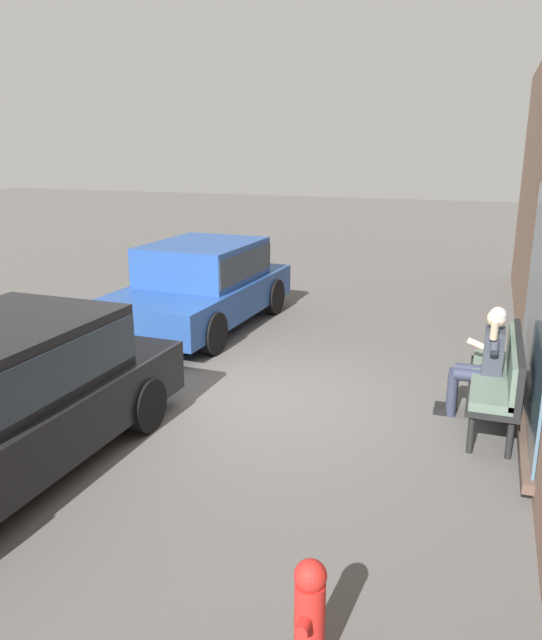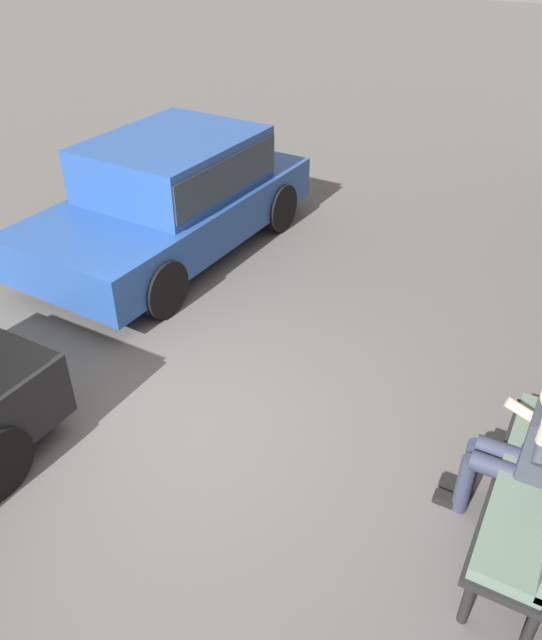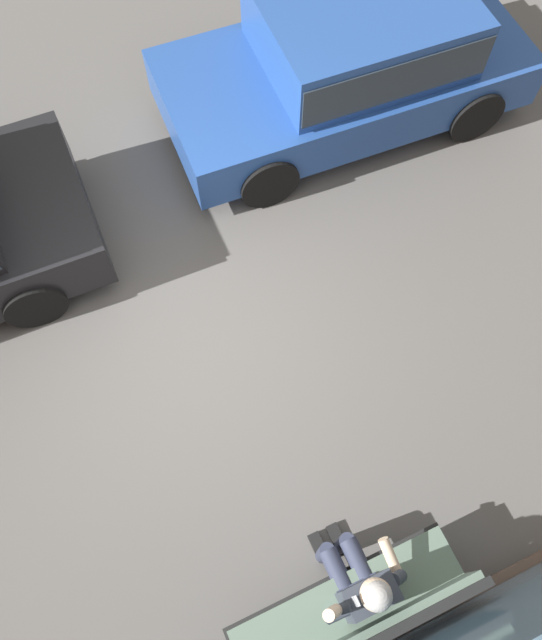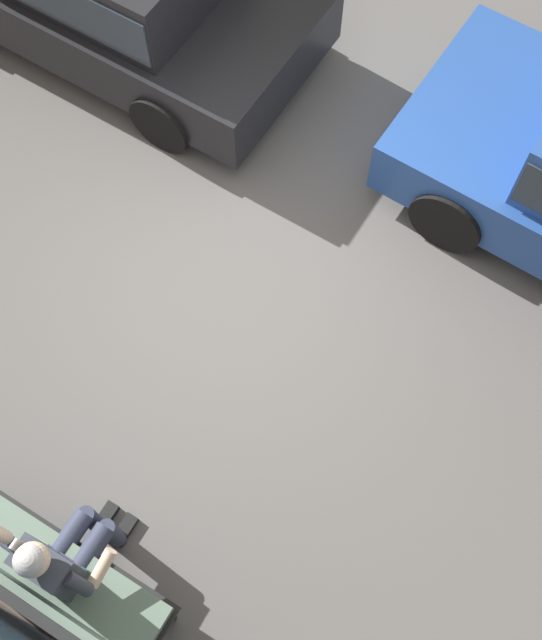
% 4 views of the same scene
% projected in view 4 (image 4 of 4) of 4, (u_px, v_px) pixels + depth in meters
% --- Properties ---
extents(ground_plane, '(60.00, 60.00, 0.00)m').
position_uv_depth(ground_plane, '(227.00, 275.00, 7.07)').
color(ground_plane, '#565451').
extents(bench, '(1.90, 0.55, 1.04)m').
position_uv_depth(bench, '(32.00, 579.00, 5.43)').
color(bench, black).
rests_on(bench, ground_plane).
extents(person_on_phone, '(0.73, 0.74, 1.38)m').
position_uv_depth(person_on_phone, '(62.00, 556.00, 5.37)').
color(person_on_phone, '#2D3347').
rests_on(person_on_phone, ground_plane).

